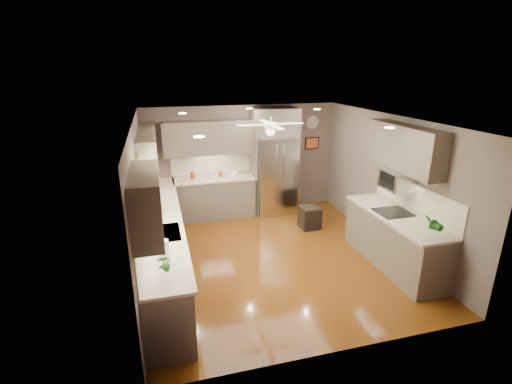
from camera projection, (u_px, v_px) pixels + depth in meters
name	position (u px, v px, depth m)	size (l,w,h in m)	color
floor	(274.00, 256.00, 6.83)	(5.00, 5.00, 0.00)	#54270B
ceiling	(276.00, 120.00, 6.03)	(5.00, 5.00, 0.00)	white
wall_back	(242.00, 159.00, 8.71)	(4.50, 4.50, 0.00)	brown
wall_front	(344.00, 261.00, 4.14)	(4.50, 4.50, 0.00)	brown
wall_left	(140.00, 204.00, 5.87)	(5.00, 5.00, 0.00)	brown
wall_right	(388.00, 182.00, 6.99)	(5.00, 5.00, 0.00)	brown
canister_a	(192.00, 175.00, 8.24)	(0.10, 0.10, 0.16)	maroon
canister_c	(211.00, 174.00, 8.29)	(0.12, 0.12, 0.19)	beige
canister_d	(220.00, 174.00, 8.42)	(0.08, 0.08, 0.12)	maroon
soap_bottle	(153.00, 215.00, 5.97)	(0.09, 0.10, 0.21)	white
potted_plant_left	(164.00, 263.00, 4.40)	(0.17, 0.11, 0.32)	#195719
potted_plant_right	(432.00, 223.00, 5.47)	(0.20, 0.16, 0.36)	#195719
bowl	(235.00, 175.00, 8.45)	(0.19, 0.19, 0.05)	beige
left_run	(163.00, 242.00, 6.33)	(0.65, 4.70, 1.45)	brown
back_run	(215.00, 197.00, 8.51)	(1.85, 0.65, 1.45)	brown
uppers	(224.00, 151.00, 6.69)	(4.50, 4.70, 0.95)	brown
window	(139.00, 196.00, 5.32)	(0.05, 1.12, 0.92)	#BFF2B2
sink	(163.00, 235.00, 5.60)	(0.50, 0.70, 0.32)	silver
refrigerator	(275.00, 163.00, 8.59)	(1.06, 0.75, 2.45)	silver
right_run	(394.00, 239.00, 6.42)	(0.70, 2.20, 1.45)	brown
microwave	(397.00, 180.00, 6.35)	(0.43, 0.55, 0.34)	silver
ceiling_fan	(271.00, 127.00, 6.35)	(1.18, 1.18, 0.32)	white
recessed_lights	(267.00, 117.00, 6.38)	(2.84, 3.14, 0.01)	white
wall_clock	(313.00, 122.00, 8.88)	(0.30, 0.03, 0.30)	white
framed_print	(312.00, 143.00, 9.03)	(0.36, 0.03, 0.30)	black
stool	(310.00, 217.00, 7.99)	(0.41, 0.41, 0.48)	black
paper_towel	(164.00, 250.00, 4.76)	(0.12, 0.12, 0.30)	white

